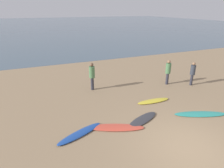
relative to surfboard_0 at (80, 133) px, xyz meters
name	(u,v)px	position (x,y,z in m)	size (l,w,h in m)	color
ground_plane	(100,74)	(3.54, 7.61, -0.15)	(120.00, 120.00, 0.20)	#997C5B
ocean_water	(43,25)	(3.54, 61.33, -0.05)	(140.00, 100.00, 0.01)	#475B6B
surfboard_0	(80,133)	(0.00, 0.00, 0.00)	(2.17, 0.45, 0.10)	#1E479E
surfboard_1	(115,127)	(1.52, -0.15, -0.01)	(2.52, 0.58, 0.08)	#D84C38
surfboard_2	(143,120)	(2.96, -0.06, -0.01)	(1.96, 0.57, 0.09)	#333338
surfboard_3	(153,101)	(4.54, 1.40, 0.00)	(1.94, 0.48, 0.09)	yellow
surfboard_4	(200,114)	(5.86, -0.71, -0.02)	(2.57, 0.56, 0.07)	teal
person_0	(193,72)	(8.34, 2.58, 0.89)	(0.32, 0.32, 1.60)	#2D2D38
person_1	(92,74)	(1.93, 4.40, 0.99)	(0.36, 0.36, 1.76)	#2D2D38
person_2	(168,70)	(6.94, 3.35, 0.95)	(0.34, 0.34, 1.69)	#2D2D38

